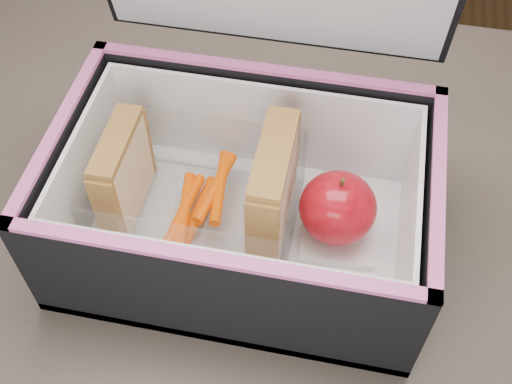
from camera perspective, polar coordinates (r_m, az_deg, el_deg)
kitchen_table at (r=0.69m, az=-0.86°, el=-9.86°), size 1.20×0.80×0.75m
lunch_bag at (r=0.57m, az=-1.10°, el=0.14°), size 0.33×0.26×0.33m
plastic_tub at (r=0.59m, az=-5.18°, el=-0.19°), size 0.18×0.13×0.07m
sandwich_left at (r=0.60m, az=-11.70°, el=1.62°), size 0.02×0.08×0.10m
sandwich_right at (r=0.56m, az=1.51°, el=0.01°), size 0.03×0.10×0.11m
carrot_sticks at (r=0.60m, az=-5.05°, el=-1.13°), size 0.05×0.11×0.03m
paper_napkin at (r=0.61m, az=7.30°, el=-3.64°), size 0.07×0.08×0.01m
red_apple at (r=0.58m, az=7.28°, el=-1.41°), size 0.08×0.08×0.07m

